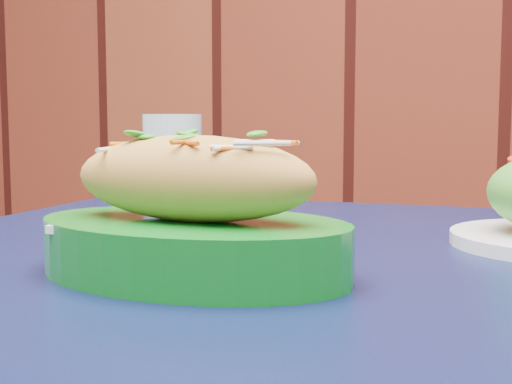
% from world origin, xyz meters
% --- Properties ---
extents(cafe_table, '(0.86, 0.86, 0.75)m').
position_xyz_m(cafe_table, '(-0.47, 1.67, 0.66)').
color(cafe_table, black).
rests_on(cafe_table, ground).
extents(banh_mi_basket, '(0.25, 0.16, 0.11)m').
position_xyz_m(banh_mi_basket, '(-0.51, 1.57, 0.79)').
color(banh_mi_basket, '#0B6E1A').
rests_on(banh_mi_basket, cafe_table).
extents(water_glass, '(0.08, 0.08, 0.12)m').
position_xyz_m(water_glass, '(-0.72, 1.91, 0.81)').
color(water_glass, silver).
rests_on(water_glass, cafe_table).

